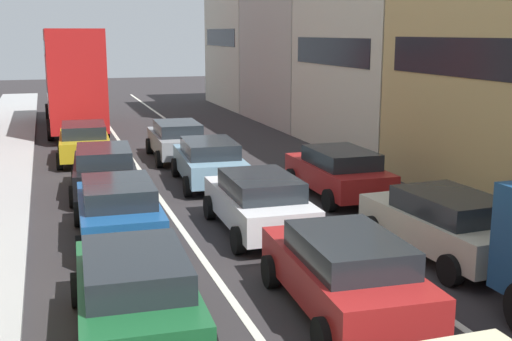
{
  "coord_description": "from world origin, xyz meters",
  "views": [
    {
      "loc": [
        -4.76,
        -2.78,
        4.91
      ],
      "look_at": [
        0.0,
        12.0,
        1.6
      ],
      "focal_mm": 45.69,
      "sensor_mm": 36.0,
      "label": 1
    }
  ],
  "objects_px": {
    "sedan_right_lane_behind_truck": "(445,223)",
    "bus_mid_queue_primary": "(72,74)",
    "hatchback_centre_lane_third": "(259,202)",
    "sedan_left_lane_third": "(118,209)",
    "sedan_centre_lane_second": "(345,271)",
    "sedan_left_lane_fifth": "(84,141)",
    "sedan_centre_lane_fifth": "(177,139)",
    "wagon_left_lane_second": "(135,291)",
    "wagon_right_lane_far": "(338,171)",
    "coupe_centre_lane_fourth": "(209,161)",
    "sedan_left_lane_fourth": "(104,169)"
  },
  "relations": [
    {
      "from": "sedan_centre_lane_fifth",
      "to": "sedan_right_lane_behind_truck",
      "type": "relative_size",
      "value": 0.99
    },
    {
      "from": "wagon_left_lane_second",
      "to": "sedan_centre_lane_fifth",
      "type": "height_order",
      "value": "same"
    },
    {
      "from": "hatchback_centre_lane_third",
      "to": "sedan_left_lane_third",
      "type": "distance_m",
      "value": 3.41
    },
    {
      "from": "sedan_left_lane_fourth",
      "to": "sedan_left_lane_fifth",
      "type": "height_order",
      "value": "same"
    },
    {
      "from": "coupe_centre_lane_fourth",
      "to": "wagon_left_lane_second",
      "type": "bearing_deg",
      "value": 163.57
    },
    {
      "from": "sedan_right_lane_behind_truck",
      "to": "bus_mid_queue_primary",
      "type": "bearing_deg",
      "value": 13.64
    },
    {
      "from": "sedan_left_lane_third",
      "to": "coupe_centre_lane_fourth",
      "type": "bearing_deg",
      "value": -32.77
    },
    {
      "from": "hatchback_centre_lane_third",
      "to": "sedan_left_lane_third",
      "type": "xyz_separation_m",
      "value": [
        -3.39,
        0.39,
        0.0
      ]
    },
    {
      "from": "wagon_right_lane_far",
      "to": "sedan_centre_lane_fifth",
      "type": "bearing_deg",
      "value": 25.11
    },
    {
      "from": "sedan_right_lane_behind_truck",
      "to": "sedan_left_lane_third",
      "type": "bearing_deg",
      "value": 59.82
    },
    {
      "from": "sedan_right_lane_behind_truck",
      "to": "wagon_right_lane_far",
      "type": "relative_size",
      "value": 1.02
    },
    {
      "from": "hatchback_centre_lane_third",
      "to": "sedan_left_lane_fourth",
      "type": "relative_size",
      "value": 0.98
    },
    {
      "from": "hatchback_centre_lane_third",
      "to": "bus_mid_queue_primary",
      "type": "relative_size",
      "value": 0.41
    },
    {
      "from": "sedan_left_lane_fourth",
      "to": "wagon_right_lane_far",
      "type": "relative_size",
      "value": 1.02
    },
    {
      "from": "wagon_left_lane_second",
      "to": "hatchback_centre_lane_third",
      "type": "bearing_deg",
      "value": -35.23
    },
    {
      "from": "coupe_centre_lane_fourth",
      "to": "sedan_left_lane_fourth",
      "type": "distance_m",
      "value": 3.37
    },
    {
      "from": "bus_mid_queue_primary",
      "to": "wagon_right_lane_far",
      "type": "bearing_deg",
      "value": -157.82
    },
    {
      "from": "wagon_left_lane_second",
      "to": "sedan_left_lane_third",
      "type": "bearing_deg",
      "value": -0.94
    },
    {
      "from": "sedan_centre_lane_fifth",
      "to": "hatchback_centre_lane_third",
      "type": "bearing_deg",
      "value": -177.93
    },
    {
      "from": "sedan_centre_lane_fifth",
      "to": "sedan_right_lane_behind_truck",
      "type": "height_order",
      "value": "same"
    },
    {
      "from": "bus_mid_queue_primary",
      "to": "sedan_centre_lane_second",
      "type": "bearing_deg",
      "value": -172.09
    },
    {
      "from": "coupe_centre_lane_fourth",
      "to": "bus_mid_queue_primary",
      "type": "distance_m",
      "value": 14.62
    },
    {
      "from": "sedan_left_lane_third",
      "to": "sedan_left_lane_fourth",
      "type": "xyz_separation_m",
      "value": [
        0.09,
        4.81,
        0.0
      ]
    },
    {
      "from": "hatchback_centre_lane_third",
      "to": "sedan_left_lane_fourth",
      "type": "bearing_deg",
      "value": 33.65
    },
    {
      "from": "wagon_left_lane_second",
      "to": "wagon_right_lane_far",
      "type": "height_order",
      "value": "same"
    },
    {
      "from": "sedan_centre_lane_fifth",
      "to": "sedan_left_lane_fifth",
      "type": "bearing_deg",
      "value": 80.45
    },
    {
      "from": "sedan_left_lane_third",
      "to": "sedan_right_lane_behind_truck",
      "type": "distance_m",
      "value": 7.54
    },
    {
      "from": "sedan_left_lane_fifth",
      "to": "sedan_right_lane_behind_truck",
      "type": "bearing_deg",
      "value": -151.1
    },
    {
      "from": "sedan_left_lane_fifth",
      "to": "wagon_right_lane_far",
      "type": "distance_m",
      "value": 10.69
    },
    {
      "from": "sedan_left_lane_fourth",
      "to": "wagon_right_lane_far",
      "type": "xyz_separation_m",
      "value": [
        6.69,
        -2.55,
        0.0
      ]
    },
    {
      "from": "sedan_left_lane_third",
      "to": "sedan_left_lane_fourth",
      "type": "bearing_deg",
      "value": 0.54
    },
    {
      "from": "sedan_centre_lane_second",
      "to": "sedan_right_lane_behind_truck",
      "type": "distance_m",
      "value": 3.93
    },
    {
      "from": "sedan_centre_lane_second",
      "to": "sedan_left_lane_third",
      "type": "height_order",
      "value": "same"
    },
    {
      "from": "wagon_left_lane_second",
      "to": "bus_mid_queue_primary",
      "type": "xyz_separation_m",
      "value": [
        0.14,
        24.26,
        2.03
      ]
    },
    {
      "from": "sedan_centre_lane_second",
      "to": "wagon_right_lane_far",
      "type": "relative_size",
      "value": 1.02
    },
    {
      "from": "sedan_left_lane_third",
      "to": "wagon_left_lane_second",
      "type": "bearing_deg",
      "value": 178.46
    },
    {
      "from": "sedan_centre_lane_fifth",
      "to": "sedan_left_lane_fifth",
      "type": "distance_m",
      "value": 3.56
    },
    {
      "from": "sedan_left_lane_fourth",
      "to": "wagon_right_lane_far",
      "type": "height_order",
      "value": "same"
    },
    {
      "from": "sedan_centre_lane_second",
      "to": "sedan_left_lane_fifth",
      "type": "bearing_deg",
      "value": 15.46
    },
    {
      "from": "hatchback_centre_lane_third",
      "to": "sedan_left_lane_fifth",
      "type": "bearing_deg",
      "value": 19.61
    },
    {
      "from": "sedan_left_lane_third",
      "to": "sedan_right_lane_behind_truck",
      "type": "xyz_separation_m",
      "value": [
        6.73,
        -3.4,
        0.0
      ]
    },
    {
      "from": "sedan_centre_lane_fifth",
      "to": "bus_mid_queue_primary",
      "type": "xyz_separation_m",
      "value": [
        -3.46,
        9.39,
        2.03
      ]
    },
    {
      "from": "sedan_centre_lane_fifth",
      "to": "sedan_right_lane_behind_truck",
      "type": "bearing_deg",
      "value": -163.72
    },
    {
      "from": "sedan_centre_lane_second",
      "to": "bus_mid_queue_primary",
      "type": "xyz_separation_m",
      "value": [
        -3.49,
        24.46,
        2.03
      ]
    },
    {
      "from": "sedan_left_lane_fifth",
      "to": "sedan_right_lane_behind_truck",
      "type": "height_order",
      "value": "same"
    },
    {
      "from": "sedan_centre_lane_second",
      "to": "sedan_left_lane_fifth",
      "type": "height_order",
      "value": "same"
    },
    {
      "from": "sedan_left_lane_third",
      "to": "sedan_centre_lane_fifth",
      "type": "height_order",
      "value": "same"
    },
    {
      "from": "sedan_left_lane_fourth",
      "to": "sedan_centre_lane_second",
      "type": "bearing_deg",
      "value": -158.65
    },
    {
      "from": "sedan_left_lane_fourth",
      "to": "hatchback_centre_lane_third",
      "type": "bearing_deg",
      "value": -143.95
    },
    {
      "from": "wagon_left_lane_second",
      "to": "sedan_left_lane_third",
      "type": "height_order",
      "value": "same"
    }
  ]
}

